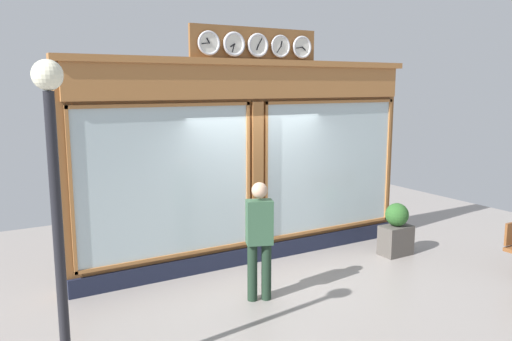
% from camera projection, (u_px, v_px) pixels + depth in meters
% --- Properties ---
extents(ground_plane, '(14.00, 14.00, 0.00)m').
position_uv_depth(ground_plane, '(368.00, 328.00, 6.33)').
color(ground_plane, gray).
extents(shop_facade, '(6.30, 0.42, 3.91)m').
position_uv_depth(shop_facade, '(252.00, 161.00, 8.53)').
color(shop_facade, brown).
rests_on(shop_facade, ground_plane).
extents(pedestrian, '(0.41, 0.33, 1.69)m').
position_uv_depth(pedestrian, '(259.00, 236.00, 7.01)').
color(pedestrian, '#1C2F21').
rests_on(pedestrian, ground_plane).
extents(street_lamp, '(0.28, 0.28, 3.22)m').
position_uv_depth(street_lamp, '(54.00, 177.00, 4.67)').
color(street_lamp, black).
rests_on(street_lamp, ground_plane).
extents(planter_box, '(0.56, 0.36, 0.53)m').
position_uv_depth(planter_box, '(396.00, 240.00, 9.02)').
color(planter_box, '#4C4742').
rests_on(planter_box, ground_plane).
extents(planter_shrub, '(0.41, 0.41, 0.41)m').
position_uv_depth(planter_shrub, '(397.00, 215.00, 8.94)').
color(planter_shrub, '#285623').
rests_on(planter_shrub, planter_box).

